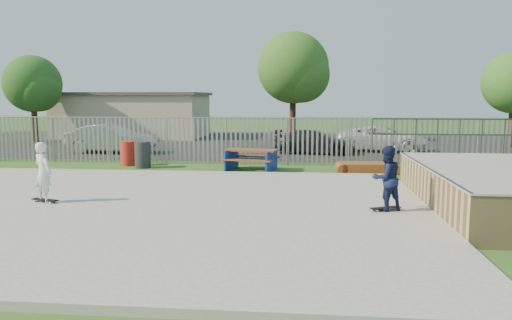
# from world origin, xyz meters

# --- Properties ---
(ground) EXTENTS (120.00, 120.00, 0.00)m
(ground) POSITION_xyz_m (0.00, 0.00, 0.00)
(ground) COLOR #3B5F20
(ground) RESTS_ON ground
(concrete_slab) EXTENTS (15.00, 12.00, 0.15)m
(concrete_slab) POSITION_xyz_m (0.00, 0.00, 0.07)
(concrete_slab) COLOR gray
(concrete_slab) RESTS_ON ground
(quarter_pipe) EXTENTS (5.50, 7.05, 2.19)m
(quarter_pipe) POSITION_xyz_m (9.50, 1.04, 0.56)
(quarter_pipe) COLOR tan
(quarter_pipe) RESTS_ON ground
(fence) EXTENTS (26.04, 16.02, 2.00)m
(fence) POSITION_xyz_m (1.00, 4.59, 1.00)
(fence) COLOR gray
(fence) RESTS_ON ground
(picnic_table) EXTENTS (2.28, 2.00, 0.84)m
(picnic_table) POSITION_xyz_m (2.26, 7.29, 0.43)
(picnic_table) COLOR brown
(picnic_table) RESTS_ON ground
(funbox) EXTENTS (2.00, 1.09, 0.39)m
(funbox) POSITION_xyz_m (6.74, 7.09, 0.19)
(funbox) COLOR brown
(funbox) RESTS_ON ground
(trash_bin_red) EXTENTS (0.62, 0.62, 1.03)m
(trash_bin_red) POSITION_xyz_m (-3.09, 8.25, 0.52)
(trash_bin_red) COLOR red
(trash_bin_red) RESTS_ON ground
(trash_bin_grey) EXTENTS (0.65, 0.65, 1.08)m
(trash_bin_grey) POSITION_xyz_m (-2.25, 7.61, 0.54)
(trash_bin_grey) COLOR #29292C
(trash_bin_grey) RESTS_ON ground
(parking_lot) EXTENTS (40.00, 18.00, 0.02)m
(parking_lot) POSITION_xyz_m (0.00, 19.00, 0.01)
(parking_lot) COLOR black
(parking_lot) RESTS_ON ground
(car_silver) EXTENTS (4.54, 1.79, 1.47)m
(car_silver) POSITION_xyz_m (-5.56, 12.60, 0.76)
(car_silver) COLOR #A4A3A8
(car_silver) RESTS_ON parking_lot
(car_dark) EXTENTS (4.34, 2.34, 1.19)m
(car_dark) POSITION_xyz_m (4.80, 13.32, 0.62)
(car_dark) COLOR black
(car_dark) RESTS_ON parking_lot
(car_white) EXTENTS (5.17, 3.18, 1.34)m
(car_white) POSITION_xyz_m (8.49, 14.79, 0.69)
(car_white) COLOR silver
(car_white) RESTS_ON parking_lot
(building) EXTENTS (10.40, 6.40, 3.20)m
(building) POSITION_xyz_m (-8.00, 23.00, 1.61)
(building) COLOR #BFB493
(building) RESTS_ON ground
(tree_left) EXTENTS (3.55, 3.55, 5.48)m
(tree_left) POSITION_xyz_m (-12.67, 17.93, 3.68)
(tree_left) COLOR #402D19
(tree_left) RESTS_ON ground
(tree_mid) EXTENTS (4.52, 4.52, 6.98)m
(tree_mid) POSITION_xyz_m (3.56, 20.03, 4.70)
(tree_mid) COLOR #392316
(tree_mid) RESTS_ON ground
(skateboard_a) EXTENTS (0.81, 0.54, 0.08)m
(skateboard_a) POSITION_xyz_m (6.34, 0.06, 0.19)
(skateboard_a) COLOR black
(skateboard_a) RESTS_ON concrete_slab
(skateboard_b) EXTENTS (0.82, 0.44, 0.08)m
(skateboard_b) POSITION_xyz_m (-2.43, 0.15, 0.19)
(skateboard_b) COLOR black
(skateboard_b) RESTS_ON concrete_slab
(skater_navy) EXTENTS (0.96, 0.88, 1.59)m
(skater_navy) POSITION_xyz_m (6.34, 0.06, 0.94)
(skater_navy) COLOR #141C41
(skater_navy) RESTS_ON concrete_slab
(skater_white) EXTENTS (0.69, 0.61, 1.59)m
(skater_white) POSITION_xyz_m (-2.43, 0.15, 0.94)
(skater_white) COLOR white
(skater_white) RESTS_ON concrete_slab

